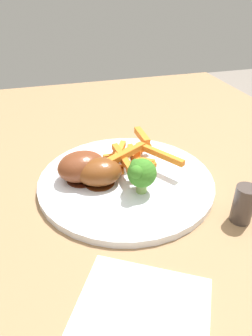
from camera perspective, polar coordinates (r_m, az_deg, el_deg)
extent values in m
cube|color=#8E6B47|center=(0.50, 4.91, -7.30)|extent=(1.28, 0.88, 0.03)
cylinder|color=brown|center=(1.27, 11.21, -0.66)|extent=(0.06, 0.06, 0.70)
cylinder|color=silver|center=(0.52, 0.00, -2.41)|extent=(0.29, 0.29, 0.01)
cylinder|color=#89AF57|center=(0.48, 2.89, -3.51)|extent=(0.02, 0.02, 0.02)
sphere|color=#367321|center=(0.47, 2.98, -0.93)|extent=(0.05, 0.05, 0.05)
sphere|color=#367321|center=(0.45, 3.28, -1.45)|extent=(0.02, 0.02, 0.02)
sphere|color=#367321|center=(0.47, 1.92, 0.58)|extent=(0.02, 0.02, 0.02)
sphere|color=#367321|center=(0.45, 2.03, -0.96)|extent=(0.02, 0.02, 0.02)
cube|color=orange|center=(0.56, 1.54, 1.70)|extent=(0.05, 0.07, 0.01)
cube|color=orange|center=(0.55, 1.21, 2.26)|extent=(0.08, 0.01, 0.01)
cube|color=orange|center=(0.56, 1.23, 3.25)|extent=(0.03, 0.08, 0.01)
cube|color=orange|center=(0.54, -1.58, 2.32)|extent=(0.05, 0.07, 0.01)
cube|color=orange|center=(0.53, -1.34, 2.71)|extent=(0.08, 0.05, 0.01)
cube|color=orange|center=(0.55, 2.17, 2.43)|extent=(0.07, 0.04, 0.01)
cube|color=orange|center=(0.52, -0.13, 2.58)|extent=(0.05, 0.08, 0.01)
cube|color=orange|center=(0.53, -0.16, -0.42)|extent=(0.04, 0.08, 0.01)
cube|color=orange|center=(0.58, 2.99, 5.98)|extent=(0.06, 0.01, 0.01)
cube|color=orange|center=(0.51, -0.40, 1.52)|extent=(0.10, 0.02, 0.01)
cube|color=orange|center=(0.52, 6.23, 2.65)|extent=(0.09, 0.06, 0.01)
cube|color=#CC6A1E|center=(0.56, -0.60, 2.56)|extent=(0.01, 0.07, 0.01)
cube|color=orange|center=(0.54, 2.19, 0.39)|extent=(0.01, 0.07, 0.01)
cube|color=#C1641C|center=(0.56, 1.69, 1.72)|extent=(0.06, 0.03, 0.01)
cylinder|color=#4B1E10|center=(0.52, -8.11, -1.96)|extent=(0.05, 0.05, 0.00)
ellipsoid|color=brown|center=(0.51, -8.31, 0.22)|extent=(0.07, 0.08, 0.05)
cylinder|color=beige|center=(0.52, -1.93, 1.29)|extent=(0.02, 0.03, 0.01)
sphere|color=silver|center=(0.53, -0.20, 1.65)|extent=(0.02, 0.02, 0.02)
cylinder|color=#4D210D|center=(0.51, -4.93, -2.70)|extent=(0.05, 0.05, 0.00)
ellipsoid|color=brown|center=(0.49, -5.04, -0.71)|extent=(0.07, 0.08, 0.04)
cylinder|color=beige|center=(0.50, 1.79, -0.49)|extent=(0.02, 0.04, 0.01)
sphere|color=silver|center=(0.50, 3.91, -0.35)|extent=(0.02, 0.02, 0.02)
cylinder|color=#5D1A0C|center=(0.52, -8.02, -1.55)|extent=(0.05, 0.05, 0.00)
ellipsoid|color=maroon|center=(0.51, -8.21, 0.54)|extent=(0.05, 0.08, 0.05)
cylinder|color=beige|center=(0.52, -1.87, 1.20)|extent=(0.01, 0.03, 0.01)
sphere|color=silver|center=(0.52, -0.19, 1.43)|extent=(0.02, 0.02, 0.02)
cube|color=white|center=(0.35, 1.90, -28.66)|extent=(0.22, 0.21, 0.00)
cylinder|color=#423833|center=(0.47, 20.99, -6.32)|extent=(0.03, 0.03, 0.06)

